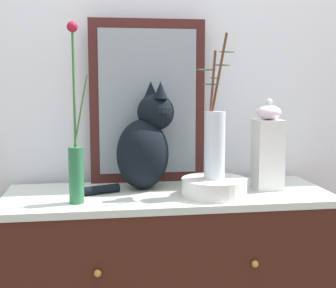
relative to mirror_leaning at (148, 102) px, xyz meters
name	(u,v)px	position (x,y,z in m)	size (l,w,h in m)	color
wall_back	(157,88)	(0.05, 0.10, 0.05)	(4.40, 0.08, 2.60)	silver
mirror_leaning	(148,102)	(0.00, 0.00, 0.00)	(0.46, 0.03, 0.65)	#421B17
cat_sitting	(146,143)	(-0.02, -0.12, -0.15)	(0.37, 0.24, 0.41)	black
vase_slim_green	(76,159)	(-0.27, -0.31, -0.17)	(0.07, 0.05, 0.60)	#2A6940
bowl_porcelain	(214,187)	(0.21, -0.27, -0.29)	(0.23, 0.23, 0.06)	silver
vase_glass_clear	(215,139)	(0.21, -0.27, -0.12)	(0.15, 0.13, 0.51)	silver
jar_lidded_porcelain	(268,148)	(0.43, -0.20, -0.17)	(0.10, 0.10, 0.34)	silver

